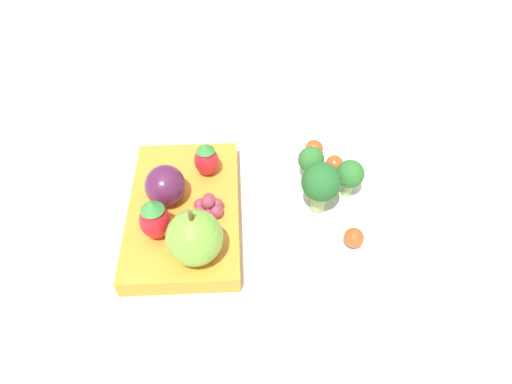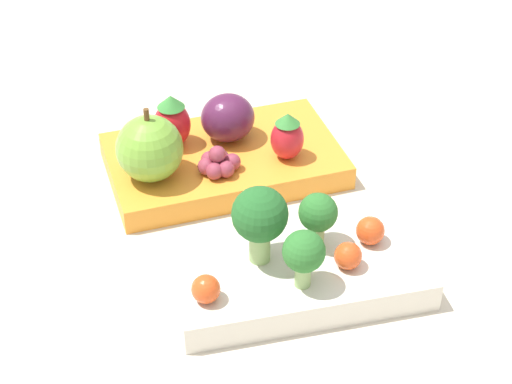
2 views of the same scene
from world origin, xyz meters
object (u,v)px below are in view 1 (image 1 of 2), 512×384
cherry_tomato_1 (335,164)px  apple (194,238)px  cherry_tomato_2 (314,149)px  plum (165,185)px  strawberry_1 (206,159)px  grape_cluster (208,207)px  broccoli_floret_0 (321,183)px  cherry_tomato_0 (354,238)px  strawberry_0 (155,219)px  bento_box_savoury (326,198)px  broccoli_floret_2 (311,161)px  broccoli_floret_1 (350,175)px  bento_box_fruit (184,213)px

cherry_tomato_1 → apple: size_ratio=0.31×
cherry_tomato_2 → plum: bearing=-69.3°
apple → strawberry_1: (-0.12, 0.01, -0.01)m
strawberry_1 → grape_cluster: (0.06, 0.00, -0.01)m
broccoli_floret_0 → cherry_tomato_0: broccoli_floret_0 is taller
cherry_tomato_0 → strawberry_0: 0.20m
cherry_tomato_2 → strawberry_1: size_ratio=0.49×
cherry_tomato_0 → bento_box_savoury: bearing=-167.8°
cherry_tomato_0 → cherry_tomato_2: bearing=-169.3°
apple → grape_cluster: bearing=170.2°
strawberry_0 → grape_cluster: strawberry_0 is taller
apple → grape_cluster: 0.06m
broccoli_floret_2 → cherry_tomato_0: bearing=20.1°
cherry_tomato_0 → apple: size_ratio=0.31×
grape_cluster → broccoli_floret_1: bearing=98.3°
grape_cluster → bento_box_savoury: bearing=101.7°
bento_box_fruit → cherry_tomato_1: bearing=106.4°
broccoli_floret_0 → broccoli_floret_1: bearing=121.2°
broccoli_floret_0 → apple: 0.14m
bento_box_fruit → grape_cluster: 0.04m
broccoli_floret_2 → grape_cluster: broccoli_floret_2 is taller
bento_box_fruit → broccoli_floret_1: (-0.01, 0.18, 0.04)m
cherry_tomato_2 → strawberry_0: strawberry_0 is taller
bento_box_fruit → apple: 0.08m
broccoli_floret_1 → cherry_tomato_0: broccoli_floret_1 is taller
cherry_tomato_1 → bento_box_savoury: bearing=-20.2°
bento_box_fruit → broccoli_floret_1: 0.19m
broccoli_floret_0 → cherry_tomato_2: broccoli_floret_0 is taller
plum → cherry_tomato_0: bearing=70.6°
broccoli_floret_1 → cherry_tomato_2: bearing=-155.0°
broccoli_floret_1 → grape_cluster: (0.02, -0.15, -0.02)m
grape_cluster → cherry_tomato_2: bearing=124.9°
cherry_tomato_1 → strawberry_0: (0.09, -0.20, 0.01)m
bento_box_fruit → cherry_tomato_0: (0.06, 0.18, 0.02)m
bento_box_savoury → cherry_tomato_0: bearing=12.2°
cherry_tomato_0 → bento_box_fruit: bearing=-107.5°
cherry_tomato_2 → apple: (0.14, -0.13, 0.02)m
broccoli_floret_1 → cherry_tomato_2: (-0.06, -0.03, -0.02)m
cherry_tomato_2 → grape_cluster: size_ratio=0.63×
bento_box_savoury → strawberry_0: 0.19m
broccoli_floret_1 → broccoli_floret_2: size_ratio=1.04×
broccoli_floret_2 → cherry_tomato_0: broccoli_floret_2 is taller
apple → cherry_tomato_1: bearing=126.7°
bento_box_savoury → cherry_tomato_2: size_ratio=8.83×
cherry_tomato_1 → cherry_tomato_2: (-0.03, -0.02, 0.00)m
apple → strawberry_1: size_ratio=1.50×
strawberry_1 → broccoli_floret_2: bearing=82.5°
cherry_tomato_0 → cherry_tomato_1: same height
bento_box_fruit → cherry_tomato_0: 0.19m
bento_box_savoury → broccoli_floret_1: broccoli_floret_1 is taller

